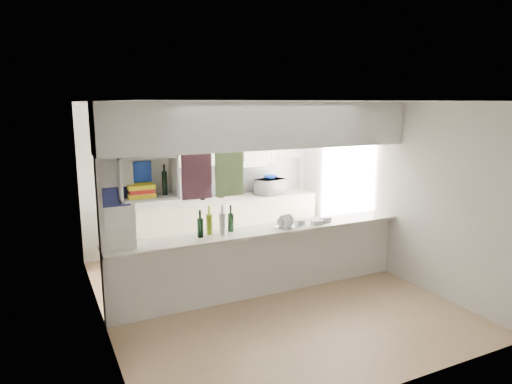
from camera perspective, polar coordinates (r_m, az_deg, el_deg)
floor at (r=6.44m, az=0.96°, el=-12.55°), size 4.80×4.80×0.00m
ceiling at (r=5.90m, az=1.05°, el=11.25°), size 4.80×4.80×0.00m
wall_back at (r=8.21m, az=-6.62°, el=2.03°), size 4.20×0.00×4.20m
wall_left at (r=5.44m, az=-19.14°, el=-3.17°), size 0.00×4.80×4.80m
wall_right at (r=7.22m, az=16.03°, el=0.42°), size 0.00×4.80×4.80m
servery_partition at (r=5.90m, az=-0.49°, el=2.08°), size 4.20×0.50×2.60m
cubby_shelf at (r=5.38m, az=-13.71°, el=1.44°), size 0.65×0.35×0.50m
kitchen_run at (r=8.11m, az=-4.86°, el=-1.46°), size 3.60×0.63×2.24m
microwave at (r=8.42m, az=1.80°, el=0.68°), size 0.60×0.49×0.29m
bowl at (r=8.42m, az=1.74°, el=1.89°), size 0.25×0.25×0.06m
dish_rack at (r=6.22m, az=4.02°, el=-3.73°), size 0.41×0.35×0.19m
cup at (r=6.20m, az=3.22°, el=-3.84°), size 0.16×0.16×0.11m
wine_bottles at (r=5.88m, az=-5.03°, el=-3.97°), size 0.53×0.16×0.39m
plastic_tubs at (r=6.43m, az=7.01°, el=-3.67°), size 0.57×0.23×0.07m
utensil_jar at (r=8.00m, az=-6.67°, el=-0.52°), size 0.09×0.09×0.13m
knife_block at (r=8.14m, az=-4.41°, el=-0.01°), size 0.12×0.11×0.20m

